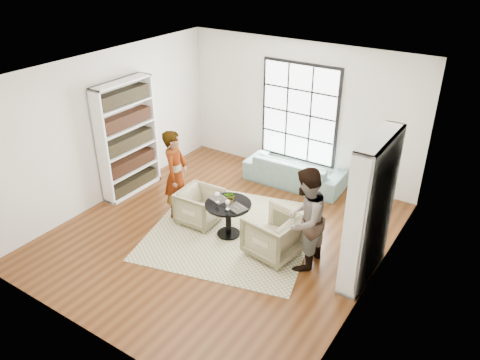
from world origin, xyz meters
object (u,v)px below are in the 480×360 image
Objects in this scene: wine_glass_left at (217,195)px; flower_centerpiece at (231,198)px; wine_glass_right at (228,202)px; pedestal_table at (228,212)px; armchair_left at (200,206)px; person_left at (176,174)px; person_right at (305,219)px; sofa at (295,171)px; armchair_right at (274,235)px.

flower_centerpiece reaches higher than wine_glass_left.
wine_glass_right is 0.81× the size of flower_centerpiece.
flower_centerpiece reaches higher than wine_glass_right.
armchair_left reaches higher than pedestal_table.
person_left is at bearing 170.38° from wine_glass_right.
pedestal_table is at bearing -97.80° from armchair_left.
person_right is at bearing 4.76° from wine_glass_right.
pedestal_table is 0.38× the size of sofa.
flower_centerpiece is at bearing -94.89° from person_right.
pedestal_table is 0.97m from armchair_right.
person_left is 9.21× the size of wine_glass_right.
armchair_left is 0.43× the size of person_left.
wine_glass_left is (-1.70, -0.02, -0.07)m from person_right.
armchair_right is 4.12× the size of wine_glass_left.
person_left is at bearing 58.65° from sofa.
wine_glass_left is at bearing 161.80° from wine_glass_right.
armchair_left is (-0.70, 0.06, -0.14)m from pedestal_table.
person_right is (0.55, 0.00, 0.50)m from armchair_right.
wine_glass_left is at bearing -80.18° from armchair_right.
wine_glass_left is at bearing -91.23° from person_right.
wine_glass_right is 0.21m from flower_centerpiece.
armchair_right is 2.26m from person_left.
person_left is 8.53× the size of wine_glass_left.
pedestal_table is at bearing -93.74° from person_right.
armchair_left reaches higher than sofa.
wine_glass_right is (-1.41, -0.12, -0.08)m from person_right.
sofa is at bearing 88.56° from flower_centerpiece.
person_right is 1.42m from wine_glass_right.
armchair_left is 2.28m from person_right.
armchair_left is at bearing 165.29° from wine_glass_left.
sofa is at bearing 90.22° from wine_glass_right.
person_right is at bearing 98.71° from armchair_right.
person_right is at bearing 0.76° from wine_glass_left.
sofa is 2.64m from wine_glass_right.
wine_glass_left reaches higher than armchair_right.
flower_centerpiece is at bearing 86.67° from sofa.
sofa is 2.63m from armchair_right.
sofa is at bearing -151.94° from armchair_right.
wine_glass_right is at bearing -87.23° from person_right.
wine_glass_right is (0.10, -0.16, 0.32)m from pedestal_table.
armchair_left is 3.21× the size of flower_centerpiece.
person_left is 0.99× the size of person_right.
wine_glass_left is at bearing -159.78° from pedestal_table.
flower_centerpiece is (-0.07, 0.19, -0.02)m from wine_glass_right.
sofa is 11.36× the size of wine_glass_right.
pedestal_table is 1.31m from person_left.
pedestal_table is 0.38m from wine_glass_left.
person_right is at bearing 117.94° from sofa.
pedestal_table is at bearing -112.19° from person_left.
person_right is 1.49m from flower_centerpiece.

